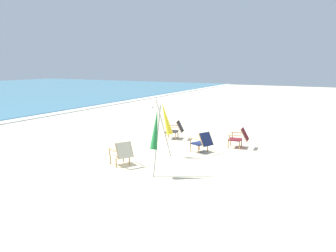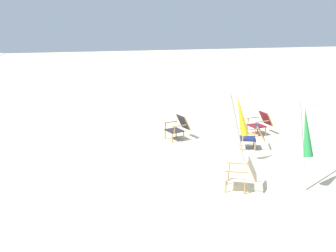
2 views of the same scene
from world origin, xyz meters
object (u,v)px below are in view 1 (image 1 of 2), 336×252
object	(u,v)px
beach_chair_mid_center	(239,137)
beach_chair_front_right	(202,142)
umbrella_furled_green	(156,130)
beach_chair_back_left	(122,153)
umbrella_furled_yellow	(166,119)
beach_chair_front_left	(176,129)

from	to	relation	value
beach_chair_mid_center	beach_chair_front_right	distance (m)	1.69
beach_chair_mid_center	umbrella_furled_green	distance (m)	4.57
beach_chair_mid_center	beach_chair_front_right	xyz separation A→B (m)	(-1.37, 0.99, -0.00)
beach_chair_mid_center	beach_chair_back_left	xyz separation A→B (m)	(-4.05, 2.65, 0.00)
beach_chair_mid_center	umbrella_furled_yellow	xyz separation A→B (m)	(-2.39, 1.96, 0.92)
beach_chair_mid_center	beach_chair_back_left	bearing A→B (deg)	146.79
beach_chair_mid_center	umbrella_furled_green	world-z (taller)	umbrella_furled_green
beach_chair_front_left	beach_chair_mid_center	distance (m)	2.91
beach_chair_front_left	beach_chair_mid_center	bearing A→B (deg)	-94.30
beach_chair_front_left	umbrella_furled_green	bearing A→B (deg)	-159.74
beach_chair_mid_center	umbrella_furled_yellow	world-z (taller)	umbrella_furled_yellow
beach_chair_front_left	umbrella_furled_green	xyz separation A→B (m)	(-4.52, -1.67, 0.93)
umbrella_furled_green	beach_chair_back_left	bearing A→B (deg)	79.91
beach_chair_back_left	umbrella_furled_yellow	world-z (taller)	umbrella_furled_yellow
beach_chair_front_right	beach_chair_back_left	size ratio (longest dim) A/B	1.02
umbrella_furled_green	beach_chair_front_right	bearing A→B (deg)	-4.75
beach_chair_front_left	umbrella_furled_yellow	world-z (taller)	umbrella_furled_yellow
beach_chair_mid_center	umbrella_furled_yellow	size ratio (longest dim) A/B	0.39
beach_chair_back_left	umbrella_furled_green	xyz separation A→B (m)	(-0.25, -1.41, 0.93)
beach_chair_front_left	umbrella_furled_yellow	distance (m)	2.92
beach_chair_front_left	umbrella_furled_green	world-z (taller)	umbrella_furled_green
beach_chair_front_right	umbrella_furled_yellow	bearing A→B (deg)	136.63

